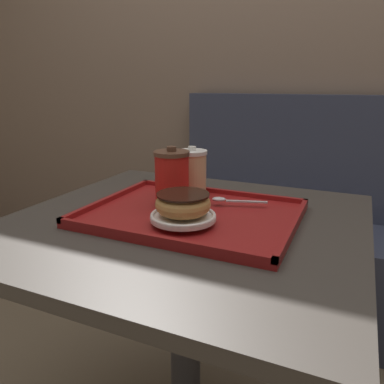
# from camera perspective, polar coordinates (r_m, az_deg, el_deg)

# --- Properties ---
(wall_behind) EXTENTS (8.00, 0.05, 2.40)m
(wall_behind) POSITION_cam_1_polar(r_m,az_deg,el_deg) (1.90, 14.09, 20.39)
(wall_behind) COLOR #7A6656
(wall_behind) RESTS_ON ground_plane
(booth_bench) EXTENTS (1.35, 0.44, 1.00)m
(booth_bench) POSITION_cam_1_polar(r_m,az_deg,el_deg) (1.79, 18.34, -8.79)
(booth_bench) COLOR #33384C
(booth_bench) RESTS_ON ground_plane
(cafe_table) EXTENTS (0.82, 0.78, 0.74)m
(cafe_table) POSITION_cam_1_polar(r_m,az_deg,el_deg) (0.98, -1.06, -14.39)
(cafe_table) COLOR #38332D
(cafe_table) RESTS_ON ground_plane
(serving_tray) EXTENTS (0.49, 0.38, 0.02)m
(serving_tray) POSITION_cam_1_polar(r_m,az_deg,el_deg) (0.90, 0.00, -3.45)
(serving_tray) COLOR maroon
(serving_tray) RESTS_ON cafe_table
(coffee_cup_front) EXTENTS (0.09, 0.09, 0.14)m
(coffee_cup_front) POSITION_cam_1_polar(r_m,az_deg,el_deg) (0.93, -3.08, 2.41)
(coffee_cup_front) COLOR red
(coffee_cup_front) RESTS_ON serving_tray
(coffee_cup_rear) EXTENTS (0.08, 0.08, 0.13)m
(coffee_cup_rear) POSITION_cam_1_polar(r_m,az_deg,el_deg) (1.02, -0.00, 3.24)
(coffee_cup_rear) COLOR #E0B784
(coffee_cup_rear) RESTS_ON serving_tray
(plate_with_chocolate_donut) EXTENTS (0.15, 0.15, 0.01)m
(plate_with_chocolate_donut) POSITION_cam_1_polar(r_m,az_deg,el_deg) (0.82, -1.36, -3.71)
(plate_with_chocolate_donut) COLOR white
(plate_with_chocolate_donut) RESTS_ON serving_tray
(donut_chocolate_glazed) EXTENTS (0.12, 0.12, 0.05)m
(donut_chocolate_glazed) POSITION_cam_1_polar(r_m,az_deg,el_deg) (0.81, -1.37, -1.73)
(donut_chocolate_glazed) COLOR tan
(donut_chocolate_glazed) RESTS_ON plate_with_chocolate_donut
(spoon) EXTENTS (0.14, 0.05, 0.01)m
(spoon) POSITION_cam_1_polar(r_m,az_deg,el_deg) (0.95, 5.30, -1.20)
(spoon) COLOR silver
(spoon) RESTS_ON serving_tray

